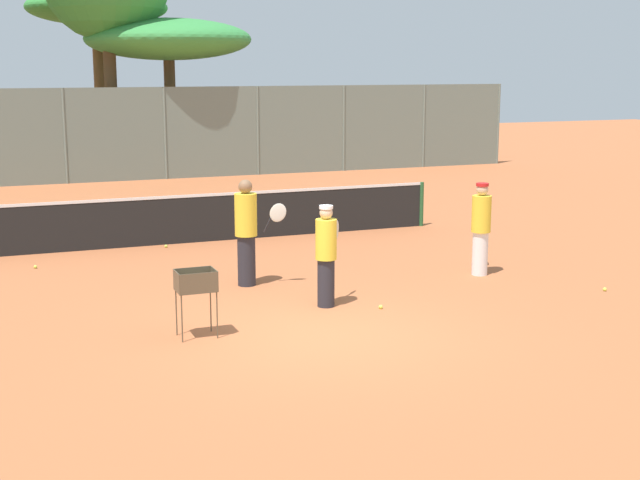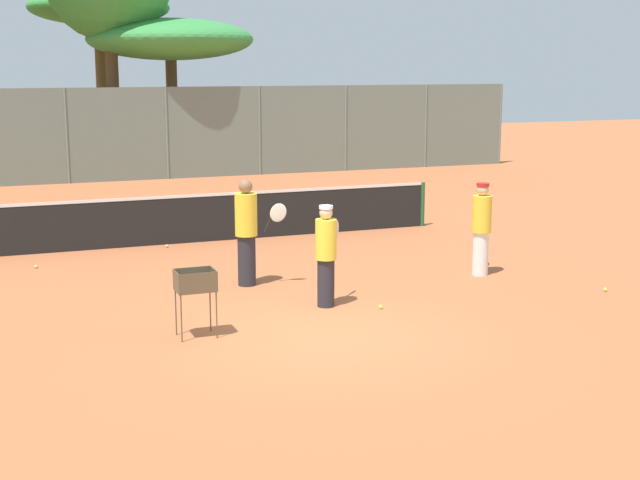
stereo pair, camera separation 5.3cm
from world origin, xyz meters
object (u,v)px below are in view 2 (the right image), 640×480
at_px(tennis_net, 200,217).
at_px(player_red_cap, 481,228).
at_px(player_yellow_shirt, 326,254).
at_px(ball_cart, 195,286).
at_px(player_white_outfit, 247,232).
at_px(parked_car, 257,146).

height_order(tennis_net, player_red_cap, player_red_cap).
relative_size(player_red_cap, player_yellow_shirt, 1.04).
height_order(player_yellow_shirt, ball_cart, player_yellow_shirt).
bearing_deg(ball_cart, player_red_cap, 17.62).
bearing_deg(player_red_cap, ball_cart, 130.41).
xyz_separation_m(player_yellow_shirt, ball_cart, (-2.35, -0.85, -0.12)).
xyz_separation_m(player_red_cap, ball_cart, (-5.84, -1.86, -0.15)).
height_order(player_white_outfit, player_red_cap, player_white_outfit).
relative_size(ball_cart, parked_car, 0.23).
distance_m(tennis_net, ball_cart, 7.03).
height_order(player_white_outfit, player_yellow_shirt, player_white_outfit).
height_order(player_red_cap, player_yellow_shirt, player_red_cap).
bearing_deg(player_red_cap, parked_car, 17.27).
bearing_deg(player_white_outfit, player_red_cap, 9.57).
relative_size(tennis_net, player_white_outfit, 5.89).
relative_size(tennis_net, player_yellow_shirt, 6.71).
xyz_separation_m(tennis_net, parked_car, (6.07, 15.28, 0.10)).
bearing_deg(player_yellow_shirt, ball_cart, 150.13).
distance_m(player_white_outfit, parked_car, 20.39).
bearing_deg(tennis_net, ball_cart, -104.24).
height_order(tennis_net, player_yellow_shirt, player_yellow_shirt).
xyz_separation_m(ball_cart, parked_car, (7.80, 22.09, -0.08)).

